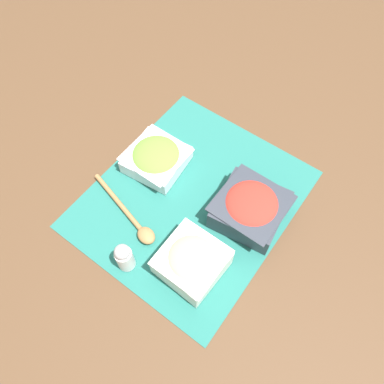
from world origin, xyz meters
The scene contains 7 objects.
ground_plane centered at (0.00, 0.00, 0.00)m, with size 3.00×3.00×0.00m, color #513823.
placemat centered at (0.00, 0.00, 0.00)m, with size 0.53×0.46×0.00m.
cucumber_bowl centered at (0.14, 0.11, 0.04)m, with size 0.14×0.14×0.08m.
lettuce_bowl centered at (-0.03, -0.13, 0.03)m, with size 0.15×0.15×0.06m.
tomato_bowl centered at (-0.04, 0.14, 0.04)m, with size 0.17×0.17×0.08m.
wooden_spoon centered at (0.14, -0.07, 0.01)m, with size 0.08×0.24×0.02m.
pepper_shaker centered at (0.22, -0.02, 0.05)m, with size 0.04×0.04×0.09m.
Camera 1 is at (0.37, 0.27, 0.82)m, focal length 35.00 mm.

